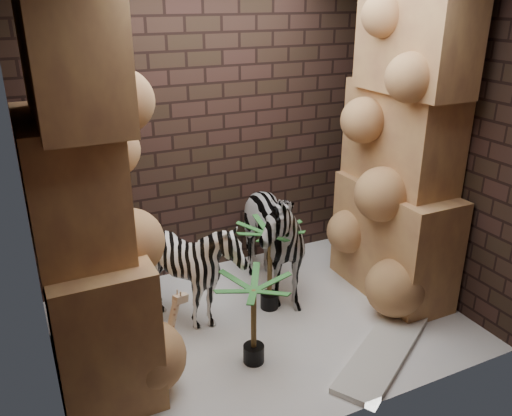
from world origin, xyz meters
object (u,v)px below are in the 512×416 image
zebra_left (192,275)px  palm_back (254,321)px  zebra_right (262,225)px  palm_front (270,267)px  giraffe_toy (157,344)px  surfboard (386,347)px

zebra_left → palm_back: size_ratio=1.39×
zebra_right → palm_front: (-0.07, -0.30, -0.29)m
giraffe_toy → palm_front: (1.23, 0.58, 0.07)m
palm_front → palm_back: bearing=-126.1°
zebra_left → giraffe_toy: (-0.51, -0.67, -0.12)m
palm_front → zebra_left: bearing=172.8°
zebra_right → surfboard: size_ratio=0.97×
zebra_right → giraffe_toy: size_ratio=1.97×
giraffe_toy → surfboard: (1.82, -0.42, -0.34)m
palm_front → surfboard: palm_front is taller
palm_front → surfboard: 1.23m
giraffe_toy → surfboard: giraffe_toy is taller
zebra_right → palm_front: bearing=-101.1°
palm_back → surfboard: 1.17m
zebra_right → giraffe_toy: bearing=-144.0°
giraffe_toy → palm_back: bearing=-28.3°
zebra_left → surfboard: zebra_left is taller
palm_front → surfboard: bearing=-59.3°
zebra_right → zebra_left: bearing=-162.9°
zebra_right → surfboard: (0.52, -1.30, -0.69)m
zebra_right → surfboard: 1.56m
palm_back → zebra_left: bearing=108.2°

